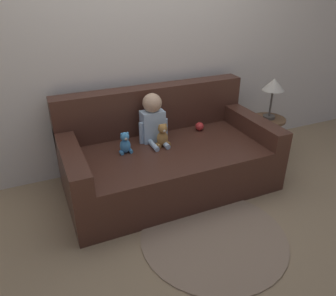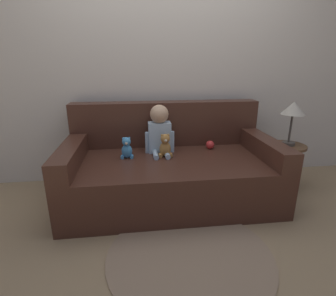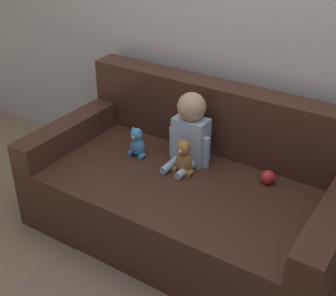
% 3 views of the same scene
% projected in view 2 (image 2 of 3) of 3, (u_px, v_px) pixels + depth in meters
% --- Properties ---
extents(ground_plane, '(12.00, 12.00, 0.00)m').
position_uv_depth(ground_plane, '(171.00, 198.00, 2.48)').
color(ground_plane, '#9E8460').
extents(wall_back, '(8.00, 0.05, 2.60)m').
position_uv_depth(wall_back, '(163.00, 55.00, 2.62)').
color(wall_back, silver).
rests_on(wall_back, ground_plane).
extents(couch, '(1.87, 0.99, 0.85)m').
position_uv_depth(couch, '(170.00, 168.00, 2.45)').
color(couch, '#47281E').
rests_on(couch, ground_plane).
extents(person_baby, '(0.28, 0.32, 0.45)m').
position_uv_depth(person_baby, '(160.00, 130.00, 2.44)').
color(person_baby, silver).
rests_on(person_baby, couch).
extents(teddy_bear_brown, '(0.12, 0.10, 0.21)m').
position_uv_depth(teddy_bear_brown, '(165.00, 146.00, 2.36)').
color(teddy_bear_brown, '#AD7A3D').
rests_on(teddy_bear_brown, couch).
extents(plush_toy_side, '(0.11, 0.09, 0.19)m').
position_uv_depth(plush_toy_side, '(127.00, 148.00, 2.32)').
color(plush_toy_side, '#4C9EDB').
rests_on(plush_toy_side, couch).
extents(toy_ball, '(0.08, 0.08, 0.08)m').
position_uv_depth(toy_ball, '(210.00, 145.00, 2.58)').
color(toy_ball, red).
rests_on(toy_ball, couch).
extents(floor_rug, '(1.11, 1.11, 0.01)m').
position_uv_depth(floor_rug, '(190.00, 255.00, 1.75)').
color(floor_rug, gray).
rests_on(floor_rug, ground_plane).
extents(side_table, '(0.35, 0.35, 0.88)m').
position_uv_depth(side_table, '(291.00, 126.00, 2.50)').
color(side_table, brown).
rests_on(side_table, ground_plane).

